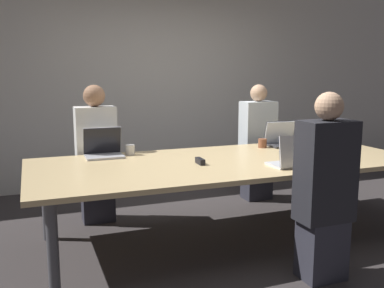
{
  "coord_description": "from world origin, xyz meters",
  "views": [
    {
      "loc": [
        -1.66,
        -3.45,
        1.52
      ],
      "look_at": [
        -0.3,
        0.1,
        0.88
      ],
      "focal_mm": 40.0,
      "sensor_mm": 36.0,
      "label": 1
    }
  ],
  "objects_px": {
    "cup_far_left": "(130,150)",
    "stapler": "(200,161)",
    "laptop_far_right": "(282,139)",
    "laptop_far_left": "(103,148)",
    "cup_far_right": "(262,143)",
    "person_near_midright": "(325,191)",
    "laptop_near_midright": "(293,158)",
    "person_far_left": "(96,156)",
    "person_far_right": "(257,144)"
  },
  "relations": [
    {
      "from": "cup_far_left",
      "to": "stapler",
      "type": "relative_size",
      "value": 0.63
    },
    {
      "from": "cup_far_right",
      "to": "person_far_left",
      "type": "bearing_deg",
      "value": 165.71
    },
    {
      "from": "laptop_near_midright",
      "to": "person_near_midright",
      "type": "bearing_deg",
      "value": 81.62
    },
    {
      "from": "cup_far_right",
      "to": "cup_far_left",
      "type": "bearing_deg",
      "value": 175.92
    },
    {
      "from": "person_near_midright",
      "to": "stapler",
      "type": "height_order",
      "value": "person_near_midright"
    },
    {
      "from": "person_near_midright",
      "to": "cup_far_left",
      "type": "bearing_deg",
      "value": -54.98
    },
    {
      "from": "cup_far_right",
      "to": "person_near_midright",
      "type": "xyz_separation_m",
      "value": [
        -0.32,
        -1.45,
        -0.11
      ]
    },
    {
      "from": "laptop_far_right",
      "to": "person_far_left",
      "type": "xyz_separation_m",
      "value": [
        -1.95,
        0.38,
        -0.13
      ]
    },
    {
      "from": "laptop_near_midright",
      "to": "person_near_midright",
      "type": "distance_m",
      "value": 0.55
    },
    {
      "from": "cup_far_right",
      "to": "person_far_left",
      "type": "xyz_separation_m",
      "value": [
        -1.68,
        0.43,
        -0.1
      ]
    },
    {
      "from": "laptop_far_right",
      "to": "laptop_far_left",
      "type": "relative_size",
      "value": 1.02
    },
    {
      "from": "cup_far_right",
      "to": "person_far_left",
      "type": "relative_size",
      "value": 0.07
    },
    {
      "from": "laptop_far_left",
      "to": "stapler",
      "type": "bearing_deg",
      "value": -41.41
    },
    {
      "from": "laptop_far_left",
      "to": "person_far_right",
      "type": "bearing_deg",
      "value": 12.78
    },
    {
      "from": "laptop_far_left",
      "to": "laptop_far_right",
      "type": "bearing_deg",
      "value": -1.85
    },
    {
      "from": "laptop_near_midright",
      "to": "cup_far_left",
      "type": "relative_size",
      "value": 3.52
    },
    {
      "from": "laptop_far_right",
      "to": "cup_far_right",
      "type": "relative_size",
      "value": 3.83
    },
    {
      "from": "stapler",
      "to": "laptop_far_left",
      "type": "bearing_deg",
      "value": 141.09
    },
    {
      "from": "person_far_left",
      "to": "stapler",
      "type": "relative_size",
      "value": 9.24
    },
    {
      "from": "person_far_left",
      "to": "person_far_right",
      "type": "bearing_deg",
      "value": 3.33
    },
    {
      "from": "laptop_near_midright",
      "to": "person_far_left",
      "type": "bearing_deg",
      "value": -43.27
    },
    {
      "from": "person_far_right",
      "to": "laptop_near_midright",
      "type": "distance_m",
      "value": 1.55
    },
    {
      "from": "cup_far_right",
      "to": "person_near_midright",
      "type": "distance_m",
      "value": 1.49
    },
    {
      "from": "person_far_right",
      "to": "stapler",
      "type": "height_order",
      "value": "person_far_right"
    },
    {
      "from": "laptop_far_right",
      "to": "stapler",
      "type": "height_order",
      "value": "laptop_far_right"
    },
    {
      "from": "laptop_far_right",
      "to": "person_far_right",
      "type": "height_order",
      "value": "person_far_right"
    },
    {
      "from": "person_far_right",
      "to": "laptop_near_midright",
      "type": "relative_size",
      "value": 4.09
    },
    {
      "from": "laptop_near_midright",
      "to": "cup_far_right",
      "type": "bearing_deg",
      "value": -104.76
    },
    {
      "from": "person_far_right",
      "to": "person_near_midright",
      "type": "relative_size",
      "value": 1.0
    },
    {
      "from": "person_far_left",
      "to": "cup_far_left",
      "type": "xyz_separation_m",
      "value": [
        0.28,
        -0.33,
        0.1
      ]
    },
    {
      "from": "laptop_near_midright",
      "to": "laptop_far_left",
      "type": "xyz_separation_m",
      "value": [
        -1.41,
        1.03,
        -0.0
      ]
    },
    {
      "from": "laptop_far_right",
      "to": "person_far_left",
      "type": "relative_size",
      "value": 0.26
    },
    {
      "from": "person_far_right",
      "to": "stapler",
      "type": "relative_size",
      "value": 9.13
    },
    {
      "from": "laptop_far_left",
      "to": "cup_far_right",
      "type": "bearing_deg",
      "value": -3.72
    },
    {
      "from": "person_far_right",
      "to": "cup_far_right",
      "type": "relative_size",
      "value": 14.69
    },
    {
      "from": "laptop_far_right",
      "to": "stapler",
      "type": "distance_m",
      "value": 1.33
    },
    {
      "from": "cup_far_left",
      "to": "stapler",
      "type": "bearing_deg",
      "value": -53.2
    },
    {
      "from": "person_far_right",
      "to": "person_far_left",
      "type": "xyz_separation_m",
      "value": [
        -1.93,
        -0.11,
        0.01
      ]
    },
    {
      "from": "laptop_near_midright",
      "to": "stapler",
      "type": "bearing_deg",
      "value": -29.6
    },
    {
      "from": "laptop_near_midright",
      "to": "person_near_midright",
      "type": "xyz_separation_m",
      "value": [
        -0.08,
        -0.52,
        -0.14
      ]
    },
    {
      "from": "stapler",
      "to": "person_far_left",
      "type": "bearing_deg",
      "value": 130.44
    },
    {
      "from": "person_near_midright",
      "to": "stapler",
      "type": "bearing_deg",
      "value": -56.26
    },
    {
      "from": "cup_far_left",
      "to": "stapler",
      "type": "distance_m",
      "value": 0.79
    },
    {
      "from": "laptop_far_right",
      "to": "stapler",
      "type": "bearing_deg",
      "value": -154.13
    },
    {
      "from": "laptop_far_left",
      "to": "person_far_left",
      "type": "xyz_separation_m",
      "value": [
        -0.02,
        0.32,
        -0.13
      ]
    },
    {
      "from": "laptop_far_right",
      "to": "laptop_far_left",
      "type": "distance_m",
      "value": 1.93
    },
    {
      "from": "person_near_midright",
      "to": "person_far_left",
      "type": "height_order",
      "value": "person_far_left"
    },
    {
      "from": "person_near_midright",
      "to": "stapler",
      "type": "relative_size",
      "value": 9.14
    },
    {
      "from": "person_far_left",
      "to": "laptop_near_midright",
      "type": "bearing_deg",
      "value": -43.27
    },
    {
      "from": "person_far_right",
      "to": "laptop_near_midright",
      "type": "height_order",
      "value": "person_far_right"
    }
  ]
}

